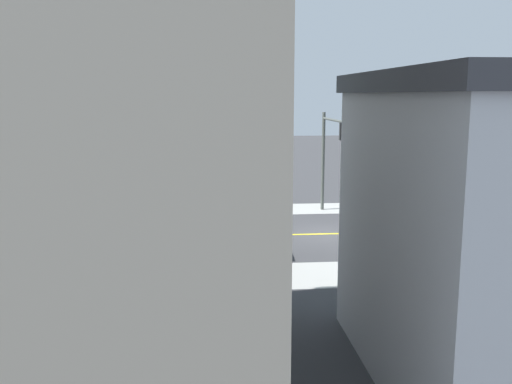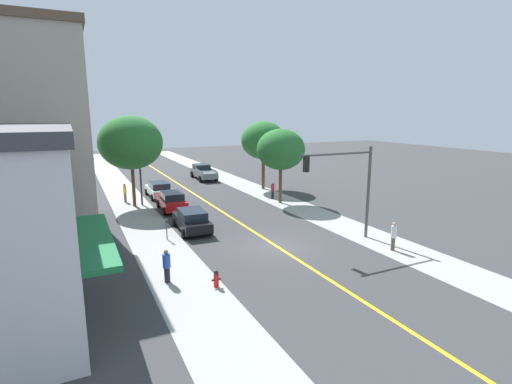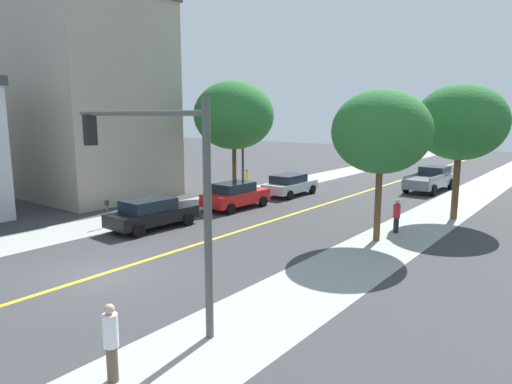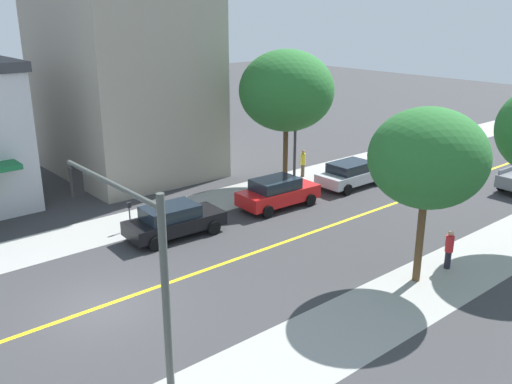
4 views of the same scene
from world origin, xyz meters
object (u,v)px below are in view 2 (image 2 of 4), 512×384
(pedestrian_blue_shirt, at_px, (167,265))
(parking_meter, at_px, (167,226))
(fire_hydrant, at_px, (216,279))
(street_tree_right_corner, at_px, (131,143))
(street_lamp, at_px, (140,160))
(red_sedan_left_curb, at_px, (172,201))
(traffic_light_mast, at_px, (348,178))
(pedestrian_red_shirt, at_px, (273,190))
(street_tree_left_near, at_px, (263,140))
(pedestrian_yellow_shirt, at_px, (125,192))
(silver_sedan_left_curb, at_px, (159,189))
(black_sedan_left_curb, at_px, (192,220))
(street_tree_left_far, at_px, (281,150))
(pedestrian_white_shirt, at_px, (394,235))
(grey_pickup_truck, at_px, (203,172))

(pedestrian_blue_shirt, bearing_deg, parking_meter, -63.07)
(fire_hydrant, bearing_deg, street_tree_right_corner, 92.98)
(street_lamp, relative_size, red_sedan_left_curb, 1.46)
(traffic_light_mast, bearing_deg, parking_meter, -26.72)
(pedestrian_blue_shirt, xyz_separation_m, pedestrian_red_shirt, (13.41, 14.19, -0.01))
(street_tree_left_near, bearing_deg, fire_hydrant, -122.06)
(parking_meter, xyz_separation_m, pedestrian_yellow_shirt, (-0.98, 12.41, 0.02))
(street_tree_left_near, xyz_separation_m, street_tree_right_corner, (-13.82, -2.16, 0.36))
(street_tree_right_corner, height_order, pedestrian_yellow_shirt, street_tree_right_corner)
(parking_meter, distance_m, street_lamp, 10.99)
(parking_meter, distance_m, red_sedan_left_curb, 7.75)
(silver_sedan_left_curb, distance_m, black_sedan_left_curb, 12.02)
(street_tree_left_near, relative_size, street_tree_left_far, 1.08)
(street_tree_left_far, height_order, silver_sedan_left_curb, street_tree_left_far)
(parking_meter, relative_size, pedestrian_white_shirt, 0.79)
(red_sedan_left_curb, relative_size, pedestrian_red_shirt, 2.76)
(fire_hydrant, relative_size, street_lamp, 0.13)
(parking_meter, relative_size, pedestrian_red_shirt, 0.84)
(silver_sedan_left_curb, bearing_deg, pedestrian_blue_shirt, 169.02)
(parking_meter, distance_m, pedestrian_white_shirt, 14.11)
(grey_pickup_truck, relative_size, pedestrian_red_shirt, 3.58)
(black_sedan_left_curb, height_order, pedestrian_red_shirt, pedestrian_red_shirt)
(street_tree_right_corner, bearing_deg, grey_pickup_truck, 47.73)
(traffic_light_mast, bearing_deg, pedestrian_yellow_shirt, -57.32)
(pedestrian_white_shirt, xyz_separation_m, pedestrian_red_shirt, (0.24, 15.65, -0.07))
(street_tree_left_far, bearing_deg, street_tree_right_corner, 159.88)
(street_tree_right_corner, bearing_deg, street_tree_left_near, 8.88)
(fire_hydrant, xyz_separation_m, black_sedan_left_curb, (1.52, 9.11, 0.37))
(street_tree_right_corner, bearing_deg, traffic_light_mast, -55.39)
(fire_hydrant, relative_size, silver_sedan_left_curb, 0.19)
(pedestrian_blue_shirt, relative_size, pedestrian_yellow_shirt, 0.97)
(fire_hydrant, xyz_separation_m, pedestrian_red_shirt, (11.45, 15.74, 0.44))
(street_lamp, relative_size, pedestrian_yellow_shirt, 3.83)
(street_tree_left_near, relative_size, pedestrian_white_shirt, 4.17)
(street_tree_left_near, height_order, pedestrian_blue_shirt, street_tree_left_near)
(street_tree_left_far, xyz_separation_m, grey_pickup_truck, (-2.29, 15.38, -3.98))
(street_tree_right_corner, relative_size, street_tree_left_far, 1.17)
(street_tree_left_near, height_order, street_tree_right_corner, street_tree_right_corner)
(street_tree_right_corner, xyz_separation_m, red_sedan_left_curb, (2.62, -2.98, -4.74))
(pedestrian_blue_shirt, bearing_deg, black_sedan_left_curb, -74.91)
(street_tree_left_near, xyz_separation_m, street_lamp, (-13.15, -2.05, -1.16))
(red_sedan_left_curb, bearing_deg, black_sedan_left_curb, -179.11)
(street_tree_right_corner, bearing_deg, fire_hydrant, -87.02)
(fire_hydrant, bearing_deg, grey_pickup_truck, 72.99)
(pedestrian_white_shirt, bearing_deg, black_sedan_left_curb, 147.25)
(parking_meter, xyz_separation_m, pedestrian_red_shirt, (11.95, 7.79, -0.05))
(pedestrian_red_shirt, bearing_deg, street_tree_left_far, -103.79)
(grey_pickup_truck, bearing_deg, street_tree_left_far, -169.41)
(street_tree_left_far, relative_size, black_sedan_left_curb, 1.45)
(red_sedan_left_curb, bearing_deg, silver_sedan_left_curb, 0.98)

